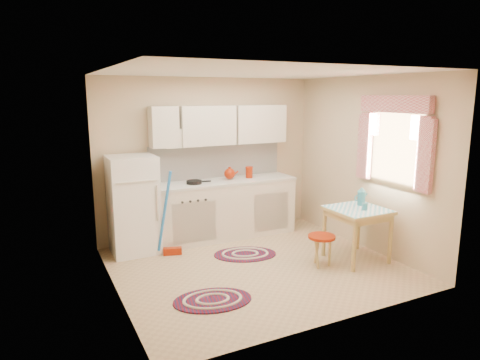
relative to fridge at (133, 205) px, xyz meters
name	(u,v)px	position (x,y,z in m)	size (l,w,h in m)	color
room_shell	(259,144)	(1.47, -1.01, 0.90)	(3.64, 3.60, 2.52)	tan
fridge	(133,205)	(0.00, 0.00, 0.00)	(0.65, 0.60, 1.40)	white
broom	(171,214)	(0.44, -0.35, -0.10)	(0.28, 0.12, 1.20)	blue
base_cabinets	(225,210)	(1.45, 0.05, -0.26)	(2.25, 0.60, 0.88)	beige
countertop	(225,181)	(1.45, 0.05, 0.20)	(2.27, 0.62, 0.04)	beige
frying_pan	(194,182)	(0.92, 0.00, 0.24)	(0.23, 0.23, 0.05)	black
red_kettle	(230,174)	(1.53, 0.05, 0.32)	(0.19, 0.17, 0.19)	#941F05
red_canister	(249,173)	(1.88, 0.05, 0.30)	(0.11, 0.11, 0.16)	#941F05
table	(356,234)	(2.65, -1.65, -0.34)	(0.72, 0.72, 0.72)	tan
stool	(321,251)	(2.09, -1.62, -0.49)	(0.36, 0.36, 0.42)	#941F05
coffee_pot	(361,196)	(2.81, -1.53, 0.15)	(0.13, 0.12, 0.27)	teal
mug	(365,207)	(2.68, -1.75, 0.07)	(0.07, 0.07, 0.10)	teal
rug_center	(245,254)	(1.37, -0.82, -0.69)	(0.89, 0.59, 0.02)	maroon
rug_left	(213,300)	(0.42, -1.89, -0.69)	(0.88, 0.58, 0.02)	maroon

